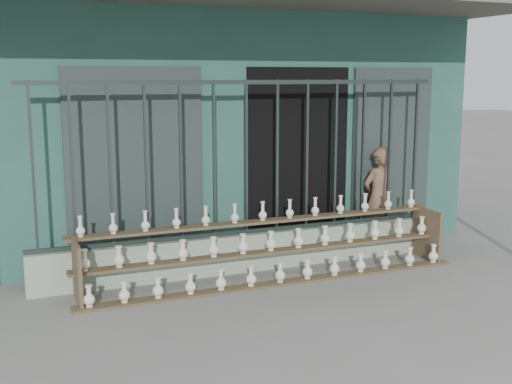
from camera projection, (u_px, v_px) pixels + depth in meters
name	position (u px, v px, depth m)	size (l,w,h in m)	color
ground	(293.00, 305.00, 6.49)	(60.00, 60.00, 0.00)	slate
workshop_building	(179.00, 119.00, 10.06)	(7.40, 6.60, 3.21)	#275347
parapet_wall	(247.00, 252.00, 7.64)	(5.00, 0.20, 0.45)	#98AA92
security_fence	(246.00, 158.00, 7.44)	(5.00, 0.04, 1.80)	#283330
shelf_rack	(272.00, 248.00, 7.29)	(4.50, 0.68, 0.85)	brown
elderly_woman	(378.00, 198.00, 8.53)	(0.50, 0.33, 1.37)	brown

